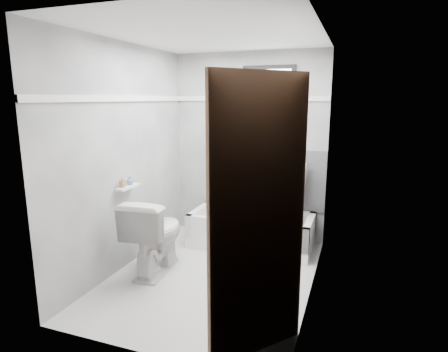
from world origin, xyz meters
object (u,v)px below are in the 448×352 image
at_px(toilet, 155,235).
at_px(soap_bottle_a, 122,182).
at_px(bathtub, 251,230).
at_px(soap_bottle_b, 130,180).
at_px(office_chair, 276,201).
at_px(door, 287,240).

bearing_deg(toilet, soap_bottle_a, 9.54).
height_order(toilet, soap_bottle_a, soap_bottle_a).
relative_size(bathtub, soap_bottle_a, 13.46).
distance_m(bathtub, soap_bottle_b, 1.63).
height_order(office_chair, soap_bottle_b, office_chair).
bearing_deg(soap_bottle_a, soap_bottle_b, 90.00).
bearing_deg(soap_bottle_a, bathtub, 44.95).
relative_size(door, soap_bottle_a, 17.94).
distance_m(office_chair, door, 2.36).
xyz_separation_m(toilet, door, (1.60, -1.20, 0.60)).
bearing_deg(office_chair, toilet, -115.71).
relative_size(bathtub, toilet, 1.82).
xyz_separation_m(office_chair, soap_bottle_b, (-1.38, -1.00, 0.37)).
bearing_deg(door, bathtub, 110.48).
relative_size(office_chair, soap_bottle_b, 10.12).
height_order(toilet, soap_bottle_b, soap_bottle_b).
relative_size(bathtub, door, 0.75).
bearing_deg(door, toilet, 143.16).
bearing_deg(toilet, office_chair, -139.74).
relative_size(toilet, soap_bottle_b, 8.80).
relative_size(toilet, door, 0.41).
bearing_deg(soap_bottle_a, door, -30.20).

